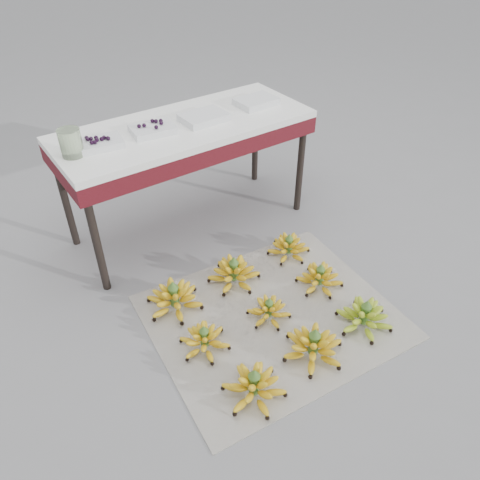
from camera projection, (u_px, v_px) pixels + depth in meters
ground at (288, 307)px, 2.57m from camera, size 60.00×60.00×0.00m
newspaper_mat at (272, 317)px, 2.51m from camera, size 1.34×1.16×0.01m
bunch_front_left at (254, 386)px, 2.09m from camera, size 0.36×0.36×0.18m
bunch_front_center at (313, 346)px, 2.27m from camera, size 0.39×0.39×0.19m
bunch_front_right at (364, 317)px, 2.43m from camera, size 0.32×0.32×0.18m
bunch_mid_left at (205, 340)px, 2.31m from camera, size 0.28×0.28×0.15m
bunch_mid_center at (269, 310)px, 2.48m from camera, size 0.26×0.26×0.14m
bunch_mid_right at (320, 278)px, 2.67m from camera, size 0.31×0.31×0.16m
bunch_back_left at (174, 298)px, 2.53m from camera, size 0.38×0.38×0.19m
bunch_back_center at (234, 273)px, 2.69m from camera, size 0.35×0.35×0.18m
bunch_back_right at (289, 247)px, 2.89m from camera, size 0.31×0.31×0.16m
vendor_table at (185, 137)px, 2.78m from camera, size 1.53×0.61×0.73m
tray_far_left at (100, 143)px, 2.48m from camera, size 0.25×0.20×0.06m
tray_left at (153, 129)px, 2.62m from camera, size 0.26×0.20×0.06m
tray_right at (204, 117)px, 2.75m from camera, size 0.27×0.20×0.04m
tray_far_right at (256, 102)px, 2.94m from camera, size 0.26×0.19×0.04m
glass_jar at (71, 143)px, 2.37m from camera, size 0.11×0.11×0.14m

